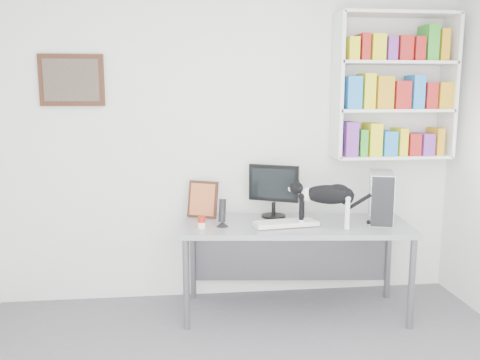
{
  "coord_description": "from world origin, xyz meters",
  "views": [
    {
      "loc": [
        -0.41,
        -2.38,
        1.78
      ],
      "look_at": [
        0.04,
        1.53,
        1.12
      ],
      "focal_mm": 38.0,
      "sensor_mm": 36.0,
      "label": 1
    }
  ],
  "objects_px": {
    "pc_tower": "(381,197)",
    "cat": "(326,205)",
    "bookshelf": "(394,87)",
    "monitor": "(274,191)",
    "keyboard": "(285,223)",
    "desk": "(295,268)",
    "leaning_print": "(203,199)",
    "soup_can": "(202,222)",
    "speaker": "(222,212)"
  },
  "relations": [
    {
      "from": "leaning_print",
      "to": "cat",
      "type": "distance_m",
      "value": 1.04
    },
    {
      "from": "bookshelf",
      "to": "keyboard",
      "type": "height_order",
      "value": "bookshelf"
    },
    {
      "from": "monitor",
      "to": "soup_can",
      "type": "bearing_deg",
      "value": -128.2
    },
    {
      "from": "speaker",
      "to": "cat",
      "type": "xyz_separation_m",
      "value": [
        0.8,
        -0.11,
        0.06
      ]
    },
    {
      "from": "monitor",
      "to": "pc_tower",
      "type": "bearing_deg",
      "value": 11.1
    },
    {
      "from": "cat",
      "to": "speaker",
      "type": "bearing_deg",
      "value": -169.02
    },
    {
      "from": "desk",
      "to": "cat",
      "type": "relative_size",
      "value": 3.19
    },
    {
      "from": "pc_tower",
      "to": "soup_can",
      "type": "xyz_separation_m",
      "value": [
        -1.46,
        -0.06,
        -0.16
      ]
    },
    {
      "from": "pc_tower",
      "to": "cat",
      "type": "bearing_deg",
      "value": -146.04
    },
    {
      "from": "desk",
      "to": "bookshelf",
      "type": "bearing_deg",
      "value": 25.94
    },
    {
      "from": "leaning_print",
      "to": "cat",
      "type": "height_order",
      "value": "cat"
    },
    {
      "from": "leaning_print",
      "to": "keyboard",
      "type": "bearing_deg",
      "value": -5.37
    },
    {
      "from": "keyboard",
      "to": "desk",
      "type": "bearing_deg",
      "value": 25.86
    },
    {
      "from": "desk",
      "to": "speaker",
      "type": "height_order",
      "value": "speaker"
    },
    {
      "from": "keyboard",
      "to": "pc_tower",
      "type": "bearing_deg",
      "value": -3.65
    },
    {
      "from": "bookshelf",
      "to": "pc_tower",
      "type": "bearing_deg",
      "value": -122.24
    },
    {
      "from": "bookshelf",
      "to": "soup_can",
      "type": "xyz_separation_m",
      "value": [
        -1.67,
        -0.39,
        -1.05
      ]
    },
    {
      "from": "bookshelf",
      "to": "keyboard",
      "type": "relative_size",
      "value": 2.46
    },
    {
      "from": "desk",
      "to": "keyboard",
      "type": "distance_m",
      "value": 0.42
    },
    {
      "from": "bookshelf",
      "to": "monitor",
      "type": "bearing_deg",
      "value": -174.6
    },
    {
      "from": "keyboard",
      "to": "cat",
      "type": "distance_m",
      "value": 0.35
    },
    {
      "from": "speaker",
      "to": "pc_tower",
      "type": "bearing_deg",
      "value": 24.83
    },
    {
      "from": "leaning_print",
      "to": "soup_can",
      "type": "xyz_separation_m",
      "value": [
        -0.03,
        -0.36,
        -0.11
      ]
    },
    {
      "from": "bookshelf",
      "to": "soup_can",
      "type": "relative_size",
      "value": 13.6
    },
    {
      "from": "monitor",
      "to": "leaning_print",
      "type": "height_order",
      "value": "monitor"
    },
    {
      "from": "leaning_print",
      "to": "cat",
      "type": "relative_size",
      "value": 0.56
    },
    {
      "from": "soup_can",
      "to": "cat",
      "type": "bearing_deg",
      "value": -4.73
    },
    {
      "from": "desk",
      "to": "monitor",
      "type": "height_order",
      "value": "monitor"
    },
    {
      "from": "keyboard",
      "to": "pc_tower",
      "type": "relative_size",
      "value": 1.24
    },
    {
      "from": "pc_tower",
      "to": "bookshelf",
      "type": "bearing_deg",
      "value": 75.96
    },
    {
      "from": "bookshelf",
      "to": "desk",
      "type": "height_order",
      "value": "bookshelf"
    },
    {
      "from": "monitor",
      "to": "speaker",
      "type": "distance_m",
      "value": 0.54
    },
    {
      "from": "bookshelf",
      "to": "pc_tower",
      "type": "distance_m",
      "value": 0.97
    },
    {
      "from": "desk",
      "to": "leaning_print",
      "type": "xyz_separation_m",
      "value": [
        -0.73,
        0.3,
        0.54
      ]
    },
    {
      "from": "bookshelf",
      "to": "pc_tower",
      "type": "xyz_separation_m",
      "value": [
        -0.21,
        -0.33,
        -0.89
      ]
    },
    {
      "from": "keyboard",
      "to": "soup_can",
      "type": "xyz_separation_m",
      "value": [
        -0.66,
        0.0,
        0.03
      ]
    },
    {
      "from": "desk",
      "to": "cat",
      "type": "bearing_deg",
      "value": -28.22
    },
    {
      "from": "monitor",
      "to": "cat",
      "type": "bearing_deg",
      "value": -20.37
    },
    {
      "from": "leaning_print",
      "to": "soup_can",
      "type": "bearing_deg",
      "value": -69.84
    },
    {
      "from": "bookshelf",
      "to": "soup_can",
      "type": "height_order",
      "value": "bookshelf"
    },
    {
      "from": "desk",
      "to": "speaker",
      "type": "distance_m",
      "value": 0.77
    },
    {
      "from": "soup_can",
      "to": "cat",
      "type": "height_order",
      "value": "cat"
    },
    {
      "from": "bookshelf",
      "to": "monitor",
      "type": "xyz_separation_m",
      "value": [
        -1.05,
        -0.1,
        -0.86
      ]
    },
    {
      "from": "bookshelf",
      "to": "cat",
      "type": "bearing_deg",
      "value": -146.17
    },
    {
      "from": "bookshelf",
      "to": "keyboard",
      "type": "xyz_separation_m",
      "value": [
        -1.01,
        -0.4,
        -1.07
      ]
    },
    {
      "from": "desk",
      "to": "soup_can",
      "type": "bearing_deg",
      "value": -169.12
    },
    {
      "from": "speaker",
      "to": "cat",
      "type": "height_order",
      "value": "cat"
    },
    {
      "from": "soup_can",
      "to": "pc_tower",
      "type": "bearing_deg",
      "value": 2.33
    },
    {
      "from": "keyboard",
      "to": "bookshelf",
      "type": "bearing_deg",
      "value": 13.22
    },
    {
      "from": "keyboard",
      "to": "pc_tower",
      "type": "xyz_separation_m",
      "value": [
        0.8,
        0.06,
        0.18
      ]
    }
  ]
}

